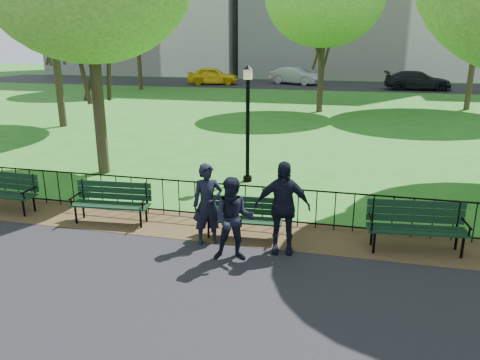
% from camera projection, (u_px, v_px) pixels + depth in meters
% --- Properties ---
extents(ground, '(120.00, 120.00, 0.00)m').
position_uv_depth(ground, '(231.00, 262.00, 8.83)').
color(ground, '#21651A').
extents(dirt_strip, '(60.00, 1.60, 0.01)m').
position_uv_depth(dirt_strip, '(249.00, 231.00, 10.22)').
color(dirt_strip, '#342815').
rests_on(dirt_strip, ground).
extents(far_street, '(70.00, 9.00, 0.01)m').
position_uv_depth(far_street, '(332.00, 85.00, 41.34)').
color(far_street, black).
rests_on(far_street, ground).
extents(iron_fence, '(24.06, 0.06, 1.00)m').
position_uv_depth(iron_fence, '(254.00, 202.00, 10.54)').
color(iron_fence, black).
rests_on(iron_fence, ground).
extents(park_bench_main, '(1.73, 0.61, 0.92)m').
position_uv_depth(park_bench_main, '(231.00, 212.00, 9.80)').
color(park_bench_main, black).
rests_on(park_bench_main, ground).
extents(park_bench_left_a, '(1.81, 0.69, 1.00)m').
position_uv_depth(park_bench_left_a, '(112.00, 198.00, 10.61)').
color(park_bench_left_a, black).
rests_on(park_bench_left_a, ground).
extents(park_bench_left_b, '(1.80, 0.62, 1.01)m').
position_uv_depth(park_bench_left_b, '(3.00, 188.00, 11.34)').
color(park_bench_left_b, black).
rests_on(park_bench_left_b, ground).
extents(park_bench_right_a, '(1.93, 0.78, 1.07)m').
position_uv_depth(park_bench_right_a, '(416.00, 221.00, 9.17)').
color(park_bench_right_a, black).
rests_on(park_bench_right_a, ground).
extents(lamppost, '(0.30, 0.30, 3.33)m').
position_uv_depth(lamppost, '(248.00, 120.00, 13.28)').
color(lamppost, black).
rests_on(lamppost, ground).
extents(person_left, '(0.72, 0.62, 1.67)m').
position_uv_depth(person_left, '(208.00, 204.00, 9.41)').
color(person_left, black).
rests_on(person_left, asphalt_path).
extents(person_mid, '(0.86, 0.57, 1.62)m').
position_uv_depth(person_mid, '(234.00, 219.00, 8.70)').
color(person_mid, black).
rests_on(person_mid, asphalt_path).
extents(person_right, '(1.14, 0.61, 1.84)m').
position_uv_depth(person_right, '(282.00, 207.00, 9.00)').
color(person_right, black).
rests_on(person_right, asphalt_path).
extents(taxi, '(4.75, 2.63, 1.53)m').
position_uv_depth(taxi, '(213.00, 76.00, 41.86)').
color(taxi, yellow).
rests_on(taxi, far_street).
extents(sedan_silver, '(4.87, 3.22, 1.52)m').
position_uv_depth(sedan_silver, '(296.00, 76.00, 41.95)').
color(sedan_silver, '#9B9EA3').
rests_on(sedan_silver, far_street).
extents(sedan_dark, '(5.23, 2.27, 1.50)m').
position_uv_depth(sedan_dark, '(417.00, 80.00, 37.45)').
color(sedan_dark, black).
rests_on(sedan_dark, far_street).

